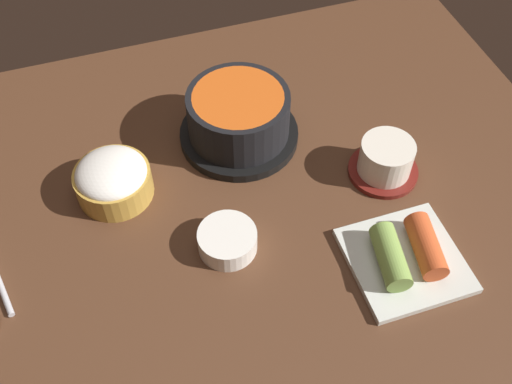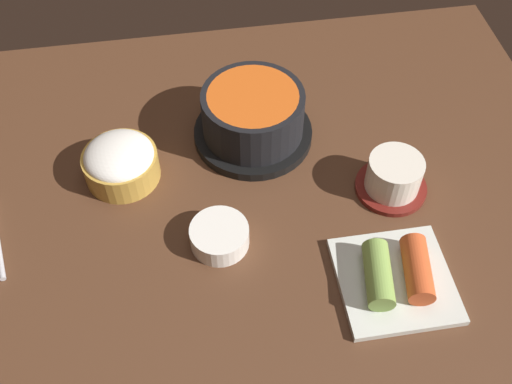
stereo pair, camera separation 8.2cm
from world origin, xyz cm
name	(u,v)px [view 2 (the right image)]	position (x,y,z in cm)	size (l,w,h in cm)	color
dining_table	(240,200)	(0.00, 0.00, 1.00)	(100.00, 76.00, 2.00)	#4C2D1C
stone_pot	(253,117)	(3.63, 11.08, 6.21)	(17.89, 17.89, 8.47)	black
rice_bowl	(120,162)	(-16.05, 6.38, 5.04)	(10.66, 10.66, 6.13)	#B78C38
tea_cup_with_saucer	(394,176)	(21.33, -2.10, 4.77)	(10.11, 10.11, 5.76)	maroon
banchan_cup_center	(219,236)	(-3.70, -7.36, 3.64)	(7.81, 7.81, 3.04)	white
kimchi_plate	(396,276)	(17.37, -16.86, 3.55)	(14.23, 14.23, 4.34)	silver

